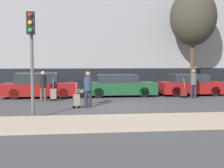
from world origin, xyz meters
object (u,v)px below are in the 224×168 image
Objects in this scene: pedestrian_left at (43,84)px; pedestrian_center at (88,87)px; parked_car_2 at (191,85)px; trolley_left at (53,94)px; trolley_right at (184,92)px; bare_tree_near_crossing at (193,18)px; parked_bicycle at (69,86)px; parked_car_0 at (39,86)px; trolley_center at (76,100)px; parked_car_1 at (119,86)px; traffic_light at (31,43)px; pedestrian_right at (194,82)px.

pedestrian_left is 3.54m from pedestrian_center.
parked_car_2 reaches higher than trolley_left.
parked_car_2 is 7.99m from pedestrian_center.
trolley_right is 0.16× the size of bare_tree_near_crossing.
trolley_right is (7.91, 0.41, -0.53)m from pedestrian_left.
parked_bicycle is at bearing 164.34° from parked_car_2.
parked_car_2 is at bearing 0.53° from parked_car_0.
parked_bicycle is at bearing 78.76° from trolley_left.
parked_car_2 is at bearing -158.55° from pedestrian_left.
pedestrian_center reaches higher than trolley_center.
pedestrian_center reaches higher than parked_car_2.
parked_car_1 is 2.71× the size of pedestrian_left.
pedestrian_right is at bearing 33.31° from traffic_light.
pedestrian_left is 11.72m from bare_tree_near_crossing.
trolley_right is at bearing 3.94° from trolley_left.
parked_bicycle is (-0.92, 6.61, -0.44)m from pedestrian_center.
parked_car_0 is at bearing 114.71° from trolley_center.
pedestrian_center is 6.83m from pedestrian_right.
pedestrian_center is 1.42× the size of trolley_right.
traffic_light is at bearing -94.82° from trolley_left.
trolley_right is (3.58, -1.43, -0.26)m from parked_car_1.
pedestrian_right reaches higher than parked_car_2.
parked_car_2 is 1.02× the size of traffic_light.
traffic_light reaches higher than trolley_left.
parked_car_2 is at bearing 95.47° from pedestrian_right.
trolley_right is at bearing 27.96° from trolley_center.
pedestrian_right is at bearing -21.71° from parked_car_1.
pedestrian_left is at bearing 121.05° from trolley_center.
pedestrian_center is at bearing 49.62° from traffic_light.
trolley_left is 0.67× the size of parked_bicycle.
pedestrian_left is 0.97× the size of pedestrian_center.
parked_car_1 is 4.72m from pedestrian_left.
traffic_light is 0.55× the size of bare_tree_near_crossing.
parked_car_2 is 5.37m from bare_tree_near_crossing.
pedestrian_center is at bearing -137.35° from bare_tree_near_crossing.
parked_bicycle is (1.33, 3.89, -0.41)m from pedestrian_left.
parked_car_0 is 11.61m from bare_tree_near_crossing.
pedestrian_left reaches higher than parked_car_1.
bare_tree_near_crossing is (10.35, 2.70, 4.52)m from parked_car_0.
pedestrian_center is at bearing -151.01° from trolley_right.
pedestrian_left is (-4.33, -1.85, 0.27)m from parked_car_1.
traffic_light reaches higher than parked_car_2.
parked_bicycle is at bearing 52.11° from parked_car_0.
pedestrian_left is at bearing 114.05° from pedestrian_center.
parked_car_0 is 3.74× the size of trolley_right.
parked_car_1 is at bearing -155.72° from bare_tree_near_crossing.
parked_car_1 is 3.86m from trolley_right.
pedestrian_left is 0.41× the size of traffic_light.
trolley_center is at bearing 131.13° from pedestrian_left.
trolley_center is (1.73, -2.87, -0.53)m from pedestrian_left.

